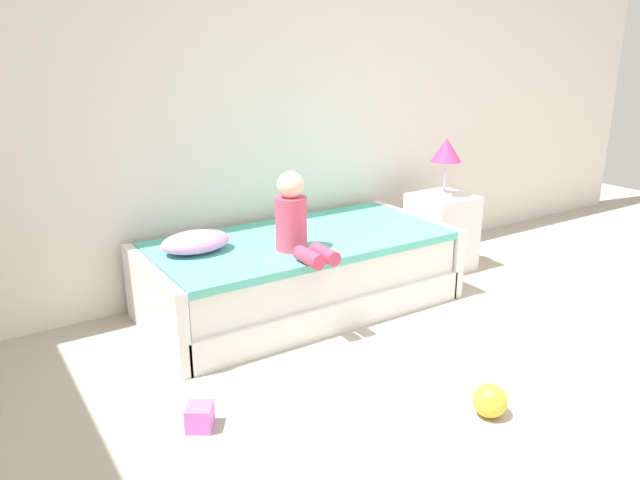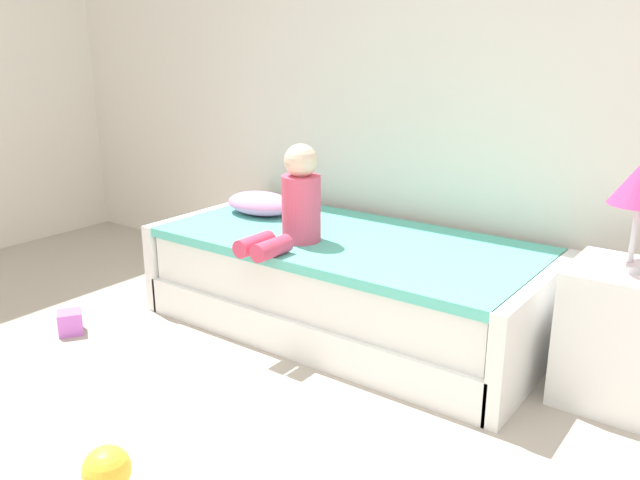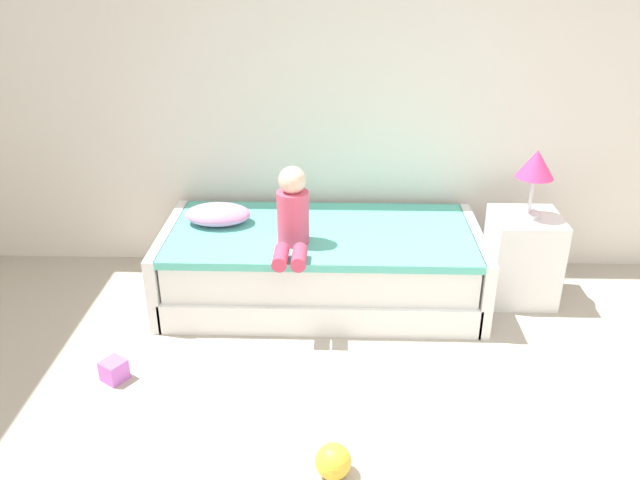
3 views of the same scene
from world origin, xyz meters
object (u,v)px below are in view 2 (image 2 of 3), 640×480
bed (348,283)px  child_figure (295,204)px  toy_ball (107,470)px  nightstand (619,336)px  toy_block (70,322)px  pillow (261,203)px

bed → child_figure: size_ratio=4.14×
toy_ball → child_figure: bearing=101.0°
nightstand → child_figure: child_figure is taller
toy_block → bed: bearing=40.1°
bed → child_figure: (-0.17, -0.23, 0.46)m
child_figure → toy_block: child_figure is taller
bed → child_figure: 0.54m
child_figure → pillow: (-0.53, 0.33, -0.14)m
nightstand → toy_ball: (-1.25, -1.67, -0.22)m
bed → pillow: size_ratio=4.80×
bed → toy_block: size_ratio=17.38×
nightstand → pillow: bearing=178.5°
nightstand → child_figure: size_ratio=1.18×
bed → nightstand: 1.35m
nightstand → child_figure: (-1.52, -0.27, 0.40)m
pillow → toy_ball: pillow is taller
nightstand → toy_ball: nightstand is taller
bed → nightstand: bearing=1.9°
bed → toy_ball: bearing=-86.4°
bed → toy_block: 1.49m
toy_block → nightstand: bearing=21.9°
nightstand → child_figure: 1.60m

